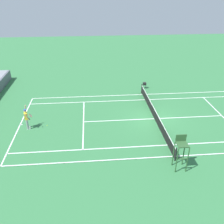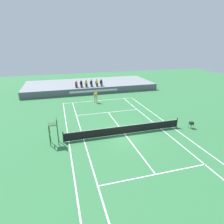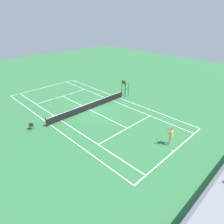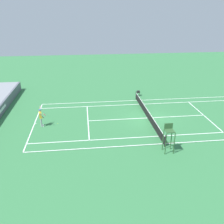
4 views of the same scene
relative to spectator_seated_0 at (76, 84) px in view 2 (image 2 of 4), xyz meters
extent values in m
plane|color=#337542|center=(2.88, -17.01, -1.75)|extent=(80.00, 80.00, 0.00)
cube|color=#337542|center=(2.88, -17.01, -1.74)|extent=(10.98, 23.78, 0.02)
cube|color=white|center=(2.88, -5.12, -1.73)|extent=(10.98, 0.10, 0.01)
cube|color=white|center=(-2.61, -17.01, -1.73)|extent=(0.10, 23.78, 0.01)
cube|color=white|center=(8.37, -17.01, -1.73)|extent=(0.10, 23.78, 0.01)
cube|color=white|center=(-1.23, -17.01, -1.73)|extent=(0.10, 23.78, 0.01)
cube|color=white|center=(6.99, -17.01, -1.73)|extent=(0.10, 23.78, 0.01)
cube|color=white|center=(2.88, -10.61, -1.73)|extent=(8.22, 0.10, 0.01)
cube|color=white|center=(2.88, -23.41, -1.73)|extent=(8.22, 0.10, 0.01)
cube|color=white|center=(2.88, -17.01, -1.73)|extent=(0.10, 12.80, 0.01)
cube|color=white|center=(2.88, -5.22, -1.73)|extent=(0.10, 0.20, 0.01)
cylinder|color=black|center=(-3.06, -17.01, -1.22)|extent=(0.10, 0.10, 1.07)
cylinder|color=black|center=(8.82, -17.01, -1.22)|extent=(0.10, 0.10, 1.07)
cube|color=black|center=(2.88, -17.01, -1.27)|extent=(11.78, 0.02, 0.84)
cube|color=white|center=(2.88, -17.01, -0.85)|extent=(11.78, 0.03, 0.06)
cube|color=#565B66|center=(2.88, -1.08, -1.18)|extent=(24.23, 0.24, 1.14)
cube|color=silver|center=(2.88, -1.21, -1.12)|extent=(8.48, 0.01, 0.32)
cube|color=gray|center=(2.88, 3.84, -1.18)|extent=(24.23, 9.61, 1.14)
cube|color=#474C56|center=(0.00, 0.02, -0.20)|extent=(0.44, 0.44, 0.06)
cube|color=#474C56|center=(0.00, 0.22, 0.05)|extent=(0.44, 0.06, 0.44)
cylinder|color=#4C4C51|center=(0.18, -0.13, -0.42)|extent=(0.04, 0.04, 0.38)
cylinder|color=#4C4C51|center=(-0.18, -0.13, -0.42)|extent=(0.04, 0.04, 0.38)
cube|color=#2D2D33|center=(0.00, -0.08, -0.12)|extent=(0.34, 0.44, 0.16)
cube|color=#2D2D33|center=(0.00, -0.28, -0.39)|extent=(0.30, 0.14, 0.44)
cube|color=red|center=(0.00, 0.08, 0.17)|extent=(0.36, 0.22, 0.52)
sphere|color=#A37556|center=(0.00, 0.08, 0.54)|extent=(0.20, 0.20, 0.20)
cylinder|color=white|center=(0.00, 0.08, 0.63)|extent=(0.19, 0.19, 0.05)
cube|color=#474C56|center=(0.87, 0.02, -0.20)|extent=(0.44, 0.44, 0.06)
cube|color=#474C56|center=(0.87, 0.22, 0.05)|extent=(0.44, 0.06, 0.44)
cylinder|color=#4C4C51|center=(1.05, -0.13, -0.42)|extent=(0.04, 0.04, 0.38)
cylinder|color=#4C4C51|center=(0.70, -0.13, -0.42)|extent=(0.04, 0.04, 0.38)
cube|color=#2D2D33|center=(0.87, -0.08, -0.12)|extent=(0.34, 0.44, 0.16)
cube|color=#2D2D33|center=(0.87, -0.28, -0.39)|extent=(0.30, 0.14, 0.44)
cube|color=black|center=(0.87, 0.08, 0.17)|extent=(0.36, 0.22, 0.52)
sphere|color=beige|center=(0.87, 0.08, 0.54)|extent=(0.20, 0.20, 0.20)
cylinder|color=#2D4CA8|center=(0.87, 0.08, 0.63)|extent=(0.19, 0.19, 0.05)
cube|color=#474C56|center=(1.74, 0.02, -0.20)|extent=(0.44, 0.44, 0.06)
cube|color=#474C56|center=(1.74, 0.22, 0.05)|extent=(0.44, 0.06, 0.44)
cylinder|color=#4C4C51|center=(1.92, -0.13, -0.42)|extent=(0.04, 0.04, 0.38)
cylinder|color=#4C4C51|center=(1.57, -0.13, -0.42)|extent=(0.04, 0.04, 0.38)
cube|color=#2D2D33|center=(1.74, -0.08, -0.12)|extent=(0.34, 0.44, 0.16)
cube|color=#2D2D33|center=(1.74, -0.28, -0.39)|extent=(0.30, 0.14, 0.44)
cube|color=yellow|center=(1.74, 0.08, 0.17)|extent=(0.36, 0.22, 0.52)
sphere|color=brown|center=(1.74, 0.08, 0.54)|extent=(0.20, 0.20, 0.20)
cylinder|color=red|center=(1.74, 0.08, 0.63)|extent=(0.19, 0.19, 0.05)
cube|color=#474C56|center=(2.65, 0.02, -0.20)|extent=(0.44, 0.44, 0.06)
cube|color=#474C56|center=(2.65, 0.22, 0.05)|extent=(0.44, 0.06, 0.44)
cylinder|color=#4C4C51|center=(2.83, -0.13, -0.42)|extent=(0.04, 0.04, 0.38)
cylinder|color=#4C4C51|center=(2.48, -0.13, -0.42)|extent=(0.04, 0.04, 0.38)
cube|color=#2D2D33|center=(2.65, -0.08, -0.12)|extent=(0.34, 0.44, 0.16)
cube|color=#2D2D33|center=(2.65, -0.28, -0.39)|extent=(0.30, 0.14, 0.44)
cube|color=black|center=(2.65, 0.08, 0.17)|extent=(0.36, 0.22, 0.52)
sphere|color=tan|center=(2.65, 0.08, 0.54)|extent=(0.20, 0.20, 0.20)
cylinder|color=#2D4CA8|center=(2.65, 0.08, 0.63)|extent=(0.19, 0.19, 0.05)
cube|color=#474C56|center=(3.63, 0.02, -0.20)|extent=(0.44, 0.44, 0.06)
cube|color=#474C56|center=(3.63, 0.22, 0.05)|extent=(0.44, 0.06, 0.44)
cylinder|color=#4C4C51|center=(3.80, -0.13, -0.42)|extent=(0.04, 0.04, 0.38)
cylinder|color=#4C4C51|center=(3.45, -0.13, -0.42)|extent=(0.04, 0.04, 0.38)
cube|color=#2D2D33|center=(3.63, -0.08, -0.12)|extent=(0.34, 0.44, 0.16)
cube|color=#2D2D33|center=(3.63, -0.28, -0.39)|extent=(0.30, 0.14, 0.44)
cube|color=yellow|center=(3.63, 0.08, 0.17)|extent=(0.36, 0.22, 0.52)
sphere|color=beige|center=(3.63, 0.08, 0.54)|extent=(0.20, 0.20, 0.20)
cylinder|color=#2D4CA8|center=(3.63, 0.08, 0.63)|extent=(0.19, 0.19, 0.05)
cube|color=#474C56|center=(4.47, 0.02, -0.20)|extent=(0.44, 0.44, 0.06)
cube|color=#474C56|center=(4.47, 0.22, 0.05)|extent=(0.44, 0.06, 0.44)
cylinder|color=#4C4C51|center=(4.65, -0.13, -0.42)|extent=(0.04, 0.04, 0.38)
cylinder|color=#4C4C51|center=(4.30, -0.13, -0.42)|extent=(0.04, 0.04, 0.38)
cube|color=#2D2D33|center=(4.47, -0.08, -0.12)|extent=(0.34, 0.44, 0.16)
cube|color=#2D2D33|center=(4.47, -0.28, -0.39)|extent=(0.30, 0.14, 0.44)
cube|color=black|center=(4.47, 0.08, 0.17)|extent=(0.36, 0.22, 0.52)
sphere|color=beige|center=(4.47, 0.08, 0.54)|extent=(0.20, 0.20, 0.20)
cylinder|color=#2D4CA8|center=(4.47, 0.08, 0.63)|extent=(0.19, 0.19, 0.05)
cylinder|color=#9E9EA3|center=(2.37, -5.91, -1.29)|extent=(0.15, 0.15, 0.92)
cylinder|color=#9E9EA3|center=(2.06, -5.97, -1.29)|extent=(0.15, 0.15, 0.92)
cube|color=white|center=(2.38, -5.97, -1.70)|extent=(0.17, 0.30, 0.10)
cube|color=white|center=(2.07, -6.03, -1.70)|extent=(0.17, 0.30, 0.10)
cube|color=yellow|center=(2.21, -5.94, -0.53)|extent=(0.44, 0.31, 0.60)
sphere|color=tan|center=(2.21, -5.94, -0.06)|extent=(0.22, 0.22, 0.22)
cylinder|color=#2D4CA8|center=(2.21, -5.94, 0.03)|extent=(0.21, 0.21, 0.06)
cylinder|color=tan|center=(2.47, -5.92, 0.03)|extent=(0.13, 0.23, 0.61)
cylinder|color=tan|center=(1.98, -6.09, -0.51)|extent=(0.15, 0.34, 0.56)
cylinder|color=black|center=(1.96, -6.22, -0.64)|extent=(0.07, 0.19, 0.25)
torus|color=red|center=(1.96, -6.39, -0.38)|extent=(0.34, 0.25, 0.26)
cylinder|color=silver|center=(1.96, -6.39, -0.38)|extent=(0.30, 0.21, 0.22)
sphere|color=#D1E533|center=(2.55, -7.48, -1.72)|extent=(0.07, 0.07, 0.07)
cylinder|color=#2D562D|center=(-4.19, -17.36, -0.80)|extent=(0.07, 0.07, 1.90)
cylinder|color=#2D562D|center=(-4.19, -16.66, -0.80)|extent=(0.07, 0.07, 1.90)
cylinder|color=#2D562D|center=(-3.49, -17.36, -0.80)|extent=(0.07, 0.07, 1.90)
cylinder|color=#2D562D|center=(-3.49, -16.66, -0.80)|extent=(0.07, 0.07, 1.90)
cube|color=#2D562D|center=(-3.84, -17.01, 0.18)|extent=(0.70, 0.70, 0.06)
cube|color=#2D562D|center=(-3.49, -17.01, 0.45)|extent=(0.06, 0.70, 0.48)
cube|color=#2D562D|center=(-4.16, -17.01, -0.71)|extent=(0.10, 0.70, 0.04)
cube|color=black|center=(10.20, -17.62, -1.19)|extent=(0.36, 0.36, 0.28)
cylinder|color=black|center=(10.03, -17.79, -1.54)|extent=(0.02, 0.02, 0.42)
cylinder|color=black|center=(10.37, -17.79, -1.54)|extent=(0.02, 0.02, 0.42)
cylinder|color=black|center=(10.03, -17.45, -1.54)|extent=(0.02, 0.02, 0.42)
cylinder|color=black|center=(10.37, -17.45, -1.54)|extent=(0.02, 0.02, 0.42)
ellipsoid|color=#D1E533|center=(10.20, -17.62, -1.11)|extent=(0.30, 0.30, 0.12)
camera|label=1|loc=(-16.14, -11.44, 9.21)|focal=39.39mm
camera|label=2|loc=(-3.03, -32.93, 6.94)|focal=30.28mm
camera|label=3|loc=(16.50, 0.89, 9.18)|focal=31.22mm
camera|label=4|loc=(-20.52, -10.39, 9.22)|focal=39.15mm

